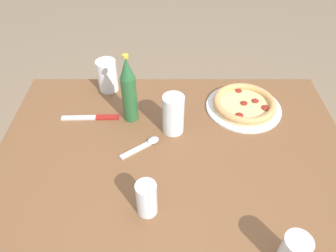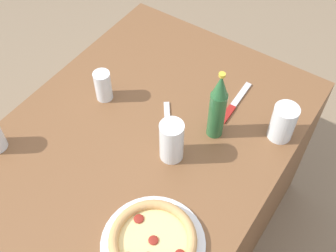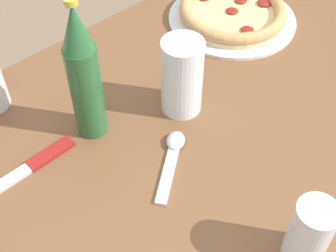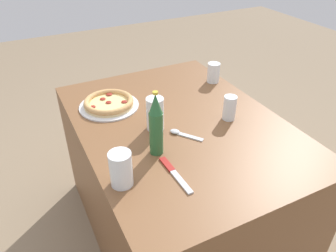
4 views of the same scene
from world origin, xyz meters
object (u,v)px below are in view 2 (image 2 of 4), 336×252
glass_lemonade (103,87)px  glass_mango_juice (172,142)px  pizza_margherita (153,241)px  glass_orange_juice (283,124)px  knife (234,104)px  spoon (168,125)px  beer_bottle (218,107)px

glass_lemonade → glass_mango_juice: (0.08, 0.35, 0.02)m
pizza_margherita → glass_orange_juice: size_ratio=2.19×
knife → spoon: spoon is taller
beer_bottle → knife: beer_bottle is taller
pizza_margherita → beer_bottle: beer_bottle is taller
glass_mango_juice → spoon: size_ratio=1.08×
pizza_margherita → glass_lemonade: glass_lemonade is taller
beer_bottle → pizza_margherita: bearing=7.3°
glass_lemonade → spoon: 0.27m
glass_mango_juice → beer_bottle: bearing=156.7°
glass_lemonade → spoon: (-0.02, 0.27, -0.05)m
glass_orange_juice → glass_mango_juice: glass_mango_juice is taller
knife → spoon: bearing=-34.1°
glass_lemonade → glass_mango_juice: glass_mango_juice is taller
glass_lemonade → knife: glass_lemonade is taller
pizza_margherita → glass_orange_juice: glass_orange_juice is taller
pizza_margherita → glass_lemonade: (-0.36, -0.47, 0.03)m
spoon → glass_orange_juice: bearing=117.7°
glass_lemonade → pizza_margherita: bearing=52.4°
pizza_margherita → glass_orange_juice: 0.58m
glass_lemonade → glass_mango_juice: size_ratio=0.77×
glass_orange_juice → beer_bottle: beer_bottle is taller
pizza_margherita → beer_bottle: bearing=-172.7°
glass_mango_juice → knife: (-0.31, 0.07, -0.07)m
glass_orange_juice → knife: 0.20m
pizza_margherita → spoon: size_ratio=2.10×
glass_lemonade → knife: size_ratio=0.53×
glass_lemonade → glass_orange_juice: (-0.19, 0.61, 0.01)m
pizza_margherita → spoon: (-0.38, -0.21, -0.01)m
glass_orange_juice → knife: glass_orange_juice is taller
pizza_margherita → glass_mango_juice: (-0.29, -0.13, 0.05)m
pizza_margherita → spoon: 0.43m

